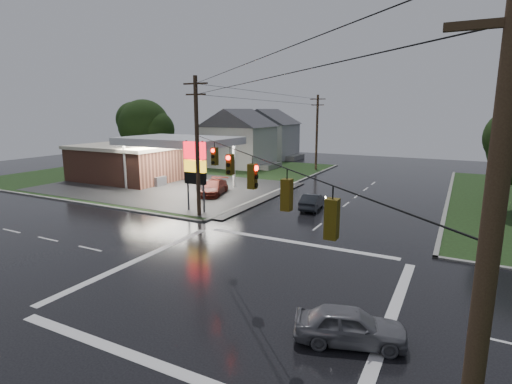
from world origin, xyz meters
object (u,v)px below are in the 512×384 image
at_px(pylon_sign, 195,165).
at_px(car_north, 312,201).
at_px(car_crossing, 350,326).
at_px(house_far, 268,133).
at_px(tree_nw_behind, 145,125).
at_px(utility_pole_n, 317,131).
at_px(car_pump, 213,188).
at_px(utility_pole_se, 484,293).
at_px(gas_station, 138,160).
at_px(utility_pole_nw, 197,145).
at_px(house_near, 239,137).

distance_m(pylon_sign, car_north, 10.51).
bearing_deg(car_crossing, house_far, 11.54).
bearing_deg(tree_nw_behind, utility_pole_n, 18.21).
bearing_deg(car_pump, utility_pole_se, -65.82).
relative_size(utility_pole_n, car_pump, 2.01).
bearing_deg(house_far, car_north, -58.30).
bearing_deg(gas_station, house_far, 82.50).
relative_size(pylon_sign, utility_pole_nw, 0.55).
relative_size(pylon_sign, tree_nw_behind, 0.60).
bearing_deg(utility_pole_n, car_crossing, -69.24).
distance_m(tree_nw_behind, car_north, 35.04).
bearing_deg(gas_station, car_pump, -12.65).
xyz_separation_m(pylon_sign, utility_pole_nw, (1.00, -1.00, 1.71)).
bearing_deg(pylon_sign, utility_pole_nw, -45.00).
relative_size(gas_station, tree_nw_behind, 2.62).
relative_size(utility_pole_nw, house_far, 1.00).
xyz_separation_m(house_far, tree_nw_behind, (-11.89, -18.01, 1.77)).
xyz_separation_m(tree_nw_behind, car_pump, (20.84, -13.14, -5.42)).
distance_m(house_near, tree_nw_behind, 14.33).
height_order(house_near, house_far, same).
xyz_separation_m(utility_pole_n, tree_nw_behind, (-24.34, -8.01, 0.71)).
bearing_deg(utility_pole_n, car_pump, -99.40).
height_order(house_far, car_north, house_far).
relative_size(utility_pole_se, house_far, 1.00).
relative_size(house_far, car_north, 2.71).
distance_m(utility_pole_se, car_north, 28.50).
distance_m(utility_pole_se, utility_pole_n, 51.16).
relative_size(utility_pole_se, car_north, 2.70).
distance_m(car_crossing, car_pump, 27.21).
distance_m(utility_pole_se, tree_nw_behind, 58.64).
distance_m(utility_pole_n, tree_nw_behind, 25.63).
bearing_deg(pylon_sign, car_crossing, -38.77).
xyz_separation_m(gas_station, utility_pole_nw, (16.18, -10.20, 3.17)).
xyz_separation_m(utility_pole_nw, utility_pole_n, (0.00, 28.50, -0.25)).
distance_m(utility_pole_nw, house_far, 40.48).
bearing_deg(house_near, house_far, 94.76).
bearing_deg(house_near, car_pump, -67.45).
height_order(pylon_sign, car_north, pylon_sign).
bearing_deg(utility_pole_n, house_near, -170.09).
bearing_deg(car_pump, house_near, 96.24).
relative_size(utility_pole_se, car_crossing, 2.69).
height_order(utility_pole_nw, house_far, utility_pole_nw).
relative_size(utility_pole_nw, utility_pole_n, 1.05).
bearing_deg(car_crossing, gas_station, 37.41).
distance_m(gas_station, car_crossing, 38.78).
distance_m(utility_pole_n, house_near, 11.67).
height_order(house_far, car_pump, house_far).
distance_m(house_near, house_far, 12.04).
bearing_deg(utility_pole_n, pylon_sign, -92.08).
distance_m(utility_pole_nw, car_pump, 9.54).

